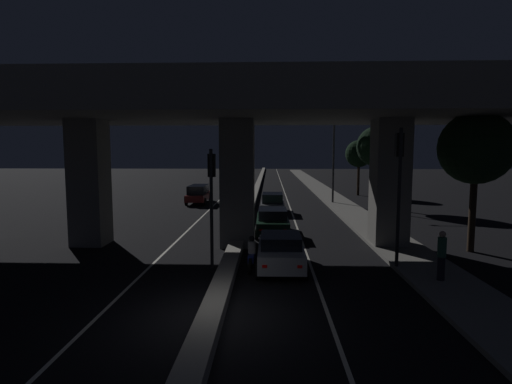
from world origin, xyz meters
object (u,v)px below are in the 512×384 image
(street_lamp, at_px, (329,149))
(car_grey_third, at_px, (272,203))
(traffic_light_right_of_median, at_px, (399,175))
(pedestrian_on_sidewalk, at_px, (442,255))
(car_dark_red_lead_oncoming, at_px, (198,193))
(motorcycle_blue_filtering_near, at_px, (252,255))
(traffic_light_left_of_median, at_px, (212,187))
(car_silver_lead, at_px, (281,251))
(car_grey_second_oncoming, at_px, (238,186))
(car_dark_green_second, at_px, (272,221))

(street_lamp, height_order, car_grey_third, street_lamp)
(traffic_light_right_of_median, height_order, pedestrian_on_sidewalk, traffic_light_right_of_median)
(traffic_light_right_of_median, bearing_deg, car_dark_red_lead_oncoming, 119.93)
(car_grey_third, distance_m, motorcycle_blue_filtering_near, 15.41)
(traffic_light_left_of_median, height_order, car_silver_lead, traffic_light_left_of_median)
(traffic_light_right_of_median, bearing_deg, car_grey_second_oncoming, 106.48)
(car_grey_third, bearing_deg, street_lamp, -42.83)
(car_dark_green_second, bearing_deg, car_dark_red_lead_oncoming, 25.62)
(car_dark_green_second, xyz_separation_m, pedestrian_on_sidewalk, (6.09, -8.65, 0.32))
(pedestrian_on_sidewalk, bearing_deg, motorcycle_blue_filtering_near, 167.20)
(car_silver_lead, distance_m, motorcycle_blue_filtering_near, 1.20)
(car_grey_third, relative_size, car_dark_red_lead_oncoming, 0.88)
(car_dark_green_second, xyz_separation_m, car_grey_third, (0.05, 8.32, 0.02))
(car_silver_lead, distance_m, car_grey_third, 15.29)
(traffic_light_left_of_median, height_order, street_lamp, street_lamp)
(traffic_light_right_of_median, height_order, car_grey_second_oncoming, traffic_light_right_of_median)
(car_grey_second_oncoming, distance_m, motorcycle_blue_filtering_near, 30.47)
(traffic_light_left_of_median, distance_m, traffic_light_right_of_median, 7.63)
(traffic_light_right_of_median, distance_m, street_lamp, 20.62)
(car_grey_third, bearing_deg, car_dark_green_second, -179.63)
(traffic_light_left_of_median, distance_m, car_grey_second_oncoming, 30.17)
(street_lamp, relative_size, car_grey_second_oncoming, 2.11)
(traffic_light_left_of_median, relative_size, street_lamp, 0.58)
(street_lamp, height_order, car_grey_second_oncoming, street_lamp)
(car_silver_lead, distance_m, car_dark_green_second, 6.97)
(street_lamp, distance_m, motorcycle_blue_filtering_near, 22.21)
(motorcycle_blue_filtering_near, bearing_deg, car_dark_green_second, -3.95)
(car_dark_green_second, xyz_separation_m, motorcycle_blue_filtering_near, (-0.89, -7.06, -0.18))
(car_dark_green_second, bearing_deg, traffic_light_right_of_median, -143.95)
(traffic_light_right_of_median, bearing_deg, pedestrian_on_sidewalk, -60.83)
(car_grey_third, distance_m, car_dark_red_lead_oncoming, 8.88)
(motorcycle_blue_filtering_near, bearing_deg, pedestrian_on_sidewalk, -99.53)
(car_silver_lead, xyz_separation_m, car_grey_third, (-0.24, 15.29, 0.02))
(street_lamp, relative_size, pedestrian_on_sidewalk, 4.66)
(car_dark_green_second, relative_size, car_grey_second_oncoming, 1.10)
(traffic_light_right_of_median, relative_size, motorcycle_blue_filtering_near, 3.07)
(traffic_light_right_of_median, xyz_separation_m, car_grey_third, (-5.00, 15.10, -3.12))
(car_dark_red_lead_oncoming, bearing_deg, car_silver_lead, 19.12)
(car_dark_green_second, bearing_deg, traffic_light_left_of_median, 158.66)
(car_grey_third, xyz_separation_m, car_dark_red_lead_oncoming, (-6.91, 5.58, 0.12))
(street_lamp, relative_size, car_silver_lead, 2.08)
(street_lamp, relative_size, car_dark_red_lead_oncoming, 1.79)
(car_dark_red_lead_oncoming, height_order, pedestrian_on_sidewalk, pedestrian_on_sidewalk)
(car_dark_red_lead_oncoming, bearing_deg, car_grey_second_oncoming, 162.31)
(car_silver_lead, distance_m, car_dark_red_lead_oncoming, 22.06)
(car_dark_green_second, distance_m, car_dark_red_lead_oncoming, 15.51)
(traffic_light_right_of_median, distance_m, car_grey_second_oncoming, 31.48)
(car_grey_third, height_order, motorcycle_blue_filtering_near, car_grey_third)
(pedestrian_on_sidewalk, bearing_deg, car_dark_red_lead_oncoming, 119.86)
(car_dark_red_lead_oncoming, xyz_separation_m, pedestrian_on_sidewalk, (12.95, -22.55, 0.18))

